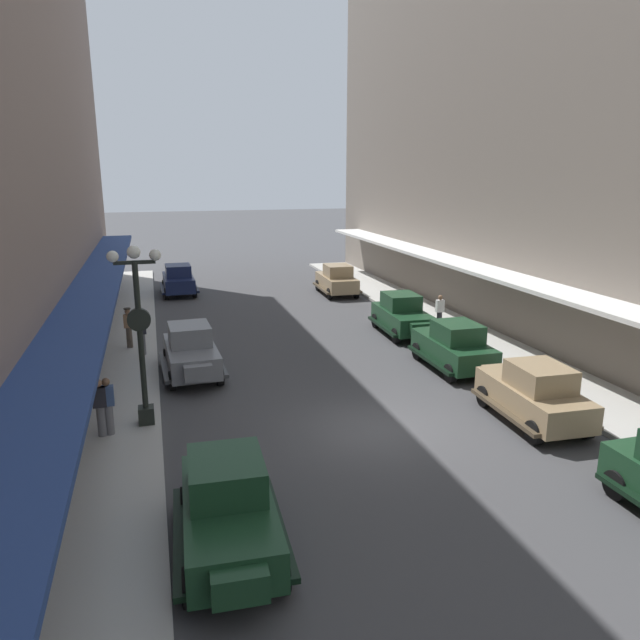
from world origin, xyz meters
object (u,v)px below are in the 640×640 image
Objects in this scene: lamp_post_with_clock at (140,329)px; pedestrian_3 at (108,406)px; parked_car_4 at (534,392)px; pedestrian_1 at (129,327)px; parked_car_0 at (191,350)px; parked_car_1 at (402,314)px; fire_hydrant at (460,335)px; pedestrian_2 at (100,407)px; pedestrian_4 at (142,334)px; parked_car_7 at (178,279)px; parked_car_2 at (454,345)px; parked_car_5 at (228,506)px; parked_car_3 at (337,279)px; pedestrian_0 at (440,312)px.

pedestrian_3 is at bearing -154.05° from lamp_post_with_clock.
parked_car_4 is 2.58× the size of pedestrian_1.
parked_car_0 and parked_car_1 have the same top height.
parked_car_1 is 2.63× the size of pedestrian_3.
fire_hydrant is (12.75, 4.74, -2.42)m from lamp_post_with_clock.
lamp_post_with_clock is at bearing -146.74° from parked_car_1.
pedestrian_2 is (-12.20, 2.19, 0.05)m from parked_car_4.
pedestrian_2 is at bearing -97.95° from pedestrian_4.
parked_car_7 is 18.22m from fire_hydrant.
lamp_post_with_clock is 3.15× the size of pedestrian_2.
fire_hydrant is 13.07m from pedestrian_4.
parked_car_2 reaches higher than fire_hydrant.
parked_car_4 reaches higher than pedestrian_3.
lamp_post_with_clock reaches higher than parked_car_4.
lamp_post_with_clock is (-1.57, 6.32, 2.04)m from parked_car_5.
parked_car_5 is at bearing -137.90° from parked_car_2.
parked_car_0 reaches higher than pedestrian_2.
pedestrian_4 is (-0.14, 6.89, -1.97)m from lamp_post_with_clock.
parked_car_3 is 14.59m from pedestrian_1.
pedestrian_0 is at bearing 78.78° from parked_car_4.
parked_car_2 is 2.56× the size of pedestrian_4.
parked_car_5 is 6.42m from pedestrian_2.
pedestrian_0 is at bearing 28.17° from pedestrian_2.
pedestrian_0 is at bearing -11.08° from parked_car_1.
pedestrian_2 and pedestrian_3 have the same top height.
parked_car_4 is at bearing -91.30° from parked_car_1.
pedestrian_3 is at bearing -125.05° from parked_car_3.
parked_car_3 reaches higher than pedestrian_1.
parked_car_7 is at bearing 126.63° from fire_hydrant.
parked_car_3 is 19.43m from parked_car_4.
parked_car_2 and parked_car_4 have the same top height.
parked_car_0 is at bearing -177.87° from fire_hydrant.
parked_car_2 is 1.00× the size of parked_car_7.
lamp_post_with_clock is at bearing 23.94° from pedestrian_2.
parked_car_5 is at bearing -130.43° from pedestrian_0.
parked_car_0 is 2.58× the size of pedestrian_1.
parked_car_5 is at bearing -81.16° from pedestrian_1.
pedestrian_1 is (-2.26, 3.74, 0.07)m from parked_car_0.
pedestrian_1 is at bearing 137.32° from parked_car_4.
parked_car_0 is at bearing -166.53° from pedestrian_0.
parked_car_2 is 12.87m from parked_car_5.
parked_car_5 is 15.73m from fire_hydrant.
pedestrian_3 is (0.19, 0.04, 0.00)m from pedestrian_2.
pedestrian_0 is at bearing 84.83° from fire_hydrant.
parked_car_7 is (-9.20, 2.64, 0.00)m from parked_car_3.
pedestrian_4 is at bearing 91.16° from lamp_post_with_clock.
pedestrian_1 is 1.00× the size of pedestrian_4.
pedestrian_0 is (1.84, 4.74, 0.05)m from parked_car_2.
parked_car_5 and parked_car_7 have the same top height.
parked_car_5 is 6.83m from lamp_post_with_clock.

